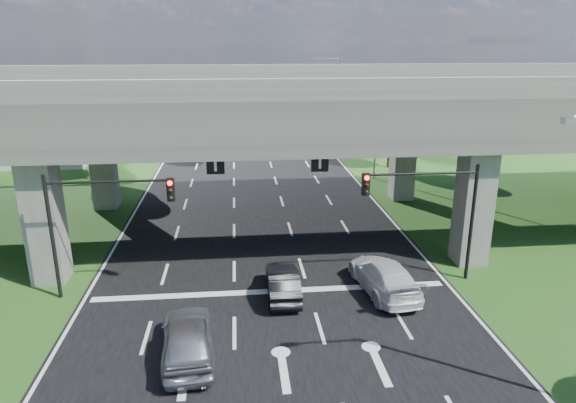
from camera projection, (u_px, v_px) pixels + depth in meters
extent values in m
plane|color=#1E4917|center=(277.00, 331.00, 21.52)|extent=(160.00, 160.00, 0.00)
cube|color=black|center=(264.00, 242.00, 31.01)|extent=(18.00, 120.00, 0.03)
cube|color=#32302E|center=(260.00, 105.00, 30.51)|extent=(80.00, 15.00, 2.00)
cube|color=#5C5A55|center=(268.00, 90.00, 23.18)|extent=(80.00, 0.50, 1.00)
cube|color=#5C5A55|center=(255.00, 72.00, 36.95)|extent=(80.00, 0.50, 1.00)
cube|color=#5C5A55|center=(43.00, 214.00, 25.11)|extent=(1.60, 1.60, 7.00)
cube|color=#5C5A55|center=(103.00, 160.00, 36.50)|extent=(1.60, 1.60, 7.00)
cube|color=#5C5A55|center=(474.00, 201.00, 27.23)|extent=(1.60, 1.60, 7.00)
cube|color=#5C5A55|center=(403.00, 154.00, 38.62)|extent=(1.60, 1.60, 7.00)
cube|color=black|center=(215.00, 165.00, 24.23)|extent=(0.85, 0.06, 0.85)
cube|color=black|center=(320.00, 163.00, 24.71)|extent=(0.85, 0.06, 0.85)
cylinder|color=black|center=(472.00, 223.00, 25.38)|extent=(0.18, 0.18, 6.00)
cylinder|color=black|center=(422.00, 174.00, 24.34)|extent=(5.50, 0.12, 0.12)
cube|color=black|center=(366.00, 184.00, 24.02)|extent=(0.35, 0.28, 1.05)
sphere|color=#FF0C05|center=(367.00, 178.00, 23.77)|extent=(0.22, 0.22, 0.22)
cylinder|color=black|center=(52.00, 238.00, 23.46)|extent=(0.18, 0.18, 6.00)
cylinder|color=black|center=(108.00, 182.00, 22.94)|extent=(5.50, 0.12, 0.12)
cube|color=black|center=(171.00, 190.00, 23.16)|extent=(0.35, 0.28, 1.05)
sphere|color=#FF0C05|center=(170.00, 183.00, 22.90)|extent=(0.22, 0.22, 0.22)
cube|color=gray|center=(573.00, 121.00, 13.67)|extent=(0.60, 0.25, 0.18)
cylinder|color=gray|center=(377.00, 122.00, 43.81)|extent=(0.16, 0.16, 10.00)
cylinder|color=gray|center=(362.00, 65.00, 42.26)|extent=(3.00, 0.10, 0.10)
cube|color=gray|center=(344.00, 66.00, 42.15)|extent=(0.60, 0.25, 0.18)
cylinder|color=gray|center=(340.00, 101.00, 59.00)|extent=(0.16, 0.16, 10.00)
cylinder|color=gray|center=(328.00, 59.00, 57.45)|extent=(3.00, 0.10, 0.10)
cube|color=gray|center=(315.00, 60.00, 57.33)|extent=(0.60, 0.25, 0.18)
cylinder|color=black|center=(92.00, 161.00, 44.36)|extent=(0.36, 0.36, 3.30)
sphere|color=#225215|center=(88.00, 127.00, 43.46)|extent=(4.50, 4.50, 4.50)
sphere|color=#225215|center=(90.00, 111.00, 42.81)|extent=(3.60, 3.60, 3.60)
sphere|color=#225215|center=(87.00, 137.00, 44.08)|extent=(3.30, 3.30, 3.30)
cylinder|color=black|center=(82.00, 146.00, 51.73)|extent=(0.36, 0.36, 2.86)
sphere|color=#225215|center=(79.00, 121.00, 50.95)|extent=(3.90, 3.90, 3.90)
sphere|color=#225215|center=(81.00, 109.00, 50.35)|extent=(3.12, 3.12, 3.12)
sphere|color=#225215|center=(78.00, 128.00, 51.53)|extent=(2.86, 2.86, 2.86)
cylinder|color=black|center=(137.00, 129.00, 59.61)|extent=(0.36, 0.36, 3.52)
sphere|color=#225215|center=(134.00, 102.00, 58.65)|extent=(4.80, 4.80, 4.80)
sphere|color=#225215|center=(136.00, 89.00, 57.97)|extent=(3.84, 3.84, 3.84)
sphere|color=#225215|center=(133.00, 110.00, 59.29)|extent=(3.52, 3.52, 3.52)
cylinder|color=black|center=(389.00, 151.00, 48.89)|extent=(0.36, 0.36, 3.08)
sphere|color=#225215|center=(391.00, 122.00, 48.05)|extent=(4.20, 4.20, 4.20)
sphere|color=#225215|center=(397.00, 109.00, 47.43)|extent=(3.36, 3.36, 3.36)
sphere|color=#225215|center=(386.00, 130.00, 48.65)|extent=(3.08, 3.08, 3.08)
cylinder|color=black|center=(395.00, 137.00, 56.80)|extent=(0.36, 0.36, 2.86)
sphere|color=#225215|center=(396.00, 113.00, 56.02)|extent=(3.90, 3.90, 3.90)
sphere|color=#225215|center=(401.00, 103.00, 55.43)|extent=(3.12, 3.12, 3.12)
sphere|color=#225215|center=(392.00, 120.00, 56.61)|extent=(2.86, 2.86, 2.86)
cylinder|color=black|center=(344.00, 124.00, 63.95)|extent=(0.36, 0.36, 3.30)
sphere|color=#225215|center=(345.00, 100.00, 63.05)|extent=(4.50, 4.50, 4.50)
sphere|color=#225215|center=(349.00, 89.00, 62.39)|extent=(3.60, 3.60, 3.60)
sphere|color=#225215|center=(342.00, 107.00, 63.67)|extent=(3.30, 3.30, 3.30)
imported|color=#9B9FA3|center=(188.00, 338.00, 19.46)|extent=(2.38, 5.04, 1.66)
imported|color=black|center=(283.00, 283.00, 24.21)|extent=(1.47, 4.13, 1.36)
imported|color=silver|center=(384.00, 276.00, 24.65)|extent=(2.79, 5.56, 1.55)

